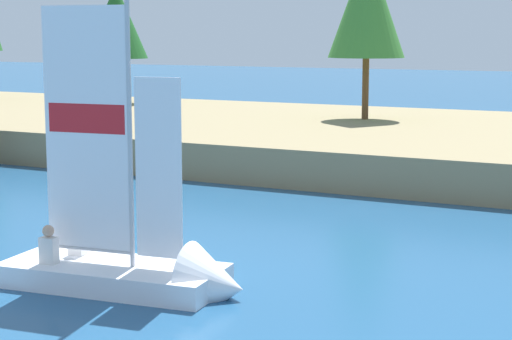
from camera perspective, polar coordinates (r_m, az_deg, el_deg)
shore_bank at (r=30.41m, az=9.72°, el=1.79°), size 80.00×14.80×1.11m
shoreline_tree_midleft at (r=40.40m, az=-9.08°, el=9.54°), size 2.78×2.78×5.37m
shoreline_tree_centre at (r=32.50m, az=7.24°, el=10.75°), size 2.80×2.80×6.24m
sailboat at (r=14.66m, az=-6.73°, el=-6.43°), size 4.38×1.99×5.82m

